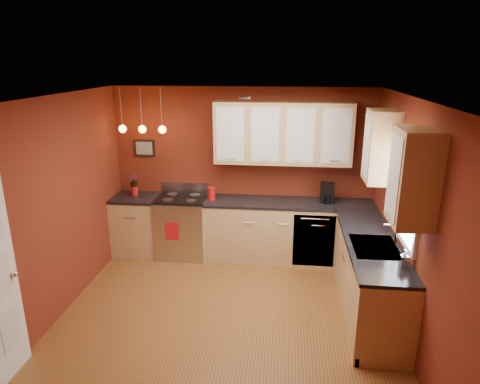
# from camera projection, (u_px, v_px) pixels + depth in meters

# --- Properties ---
(floor) EXTENTS (4.20, 4.20, 0.00)m
(floor) POSITION_uv_depth(u_px,v_px,m) (225.00, 323.00, 5.04)
(floor) COLOR brown
(floor) RESTS_ON ground
(ceiling) EXTENTS (4.00, 4.20, 0.02)m
(ceiling) POSITION_uv_depth(u_px,v_px,m) (222.00, 99.00, 4.27)
(ceiling) COLOR white
(ceiling) RESTS_ON wall_back
(wall_back) EXTENTS (4.00, 0.02, 2.60)m
(wall_back) POSITION_uv_depth(u_px,v_px,m) (243.00, 172.00, 6.65)
(wall_back) COLOR maroon
(wall_back) RESTS_ON floor
(wall_front) EXTENTS (4.00, 0.02, 2.60)m
(wall_front) POSITION_uv_depth(u_px,v_px,m) (174.00, 342.00, 2.66)
(wall_front) COLOR maroon
(wall_front) RESTS_ON floor
(wall_left) EXTENTS (0.02, 4.20, 2.60)m
(wall_left) POSITION_uv_depth(u_px,v_px,m) (50.00, 214.00, 4.87)
(wall_left) COLOR maroon
(wall_left) RESTS_ON floor
(wall_right) EXTENTS (0.02, 4.20, 2.60)m
(wall_right) POSITION_uv_depth(u_px,v_px,m) (413.00, 228.00, 4.45)
(wall_right) COLOR maroon
(wall_right) RESTS_ON floor
(base_cabinets_back_left) EXTENTS (0.70, 0.60, 0.90)m
(base_cabinets_back_left) POSITION_uv_depth(u_px,v_px,m) (138.00, 226.00, 6.79)
(base_cabinets_back_left) COLOR tan
(base_cabinets_back_left) RESTS_ON floor
(base_cabinets_back_right) EXTENTS (2.54, 0.60, 0.90)m
(base_cabinets_back_right) POSITION_uv_depth(u_px,v_px,m) (288.00, 232.00, 6.54)
(base_cabinets_back_right) COLOR tan
(base_cabinets_back_right) RESTS_ON floor
(base_cabinets_right) EXTENTS (0.60, 2.10, 0.90)m
(base_cabinets_right) POSITION_uv_depth(u_px,v_px,m) (369.00, 278.00, 5.16)
(base_cabinets_right) COLOR tan
(base_cabinets_right) RESTS_ON floor
(counter_back_left) EXTENTS (0.70, 0.62, 0.04)m
(counter_back_left) POSITION_uv_depth(u_px,v_px,m) (136.00, 198.00, 6.65)
(counter_back_left) COLOR black
(counter_back_left) RESTS_ON base_cabinets_back_left
(counter_back_right) EXTENTS (2.54, 0.62, 0.04)m
(counter_back_right) POSITION_uv_depth(u_px,v_px,m) (289.00, 203.00, 6.40)
(counter_back_right) COLOR black
(counter_back_right) RESTS_ON base_cabinets_back_right
(counter_right) EXTENTS (0.62, 2.10, 0.04)m
(counter_right) POSITION_uv_depth(u_px,v_px,m) (372.00, 243.00, 5.02)
(counter_right) COLOR black
(counter_right) RESTS_ON base_cabinets_right
(gas_range) EXTENTS (0.76, 0.64, 1.11)m
(gas_range) POSITION_uv_depth(u_px,v_px,m) (183.00, 226.00, 6.71)
(gas_range) COLOR #B5B5BA
(gas_range) RESTS_ON floor
(dishwasher_front) EXTENTS (0.60, 0.02, 0.80)m
(dishwasher_front) POSITION_uv_depth(u_px,v_px,m) (314.00, 241.00, 6.23)
(dishwasher_front) COLOR #B5B5BA
(dishwasher_front) RESTS_ON base_cabinets_back_right
(sink) EXTENTS (0.50, 0.70, 0.33)m
(sink) POSITION_uv_depth(u_px,v_px,m) (375.00, 249.00, 4.88)
(sink) COLOR #939398
(sink) RESTS_ON counter_right
(window) EXTENTS (0.06, 1.02, 1.22)m
(window) POSITION_uv_depth(u_px,v_px,m) (407.00, 184.00, 4.62)
(window) COLOR white
(window) RESTS_ON wall_right
(upper_cabinets_back) EXTENTS (2.00, 0.35, 0.90)m
(upper_cabinets_back) POSITION_uv_depth(u_px,v_px,m) (283.00, 133.00, 6.23)
(upper_cabinets_back) COLOR tan
(upper_cabinets_back) RESTS_ON wall_back
(upper_cabinets_right) EXTENTS (0.35, 1.95, 0.90)m
(upper_cabinets_right) POSITION_uv_depth(u_px,v_px,m) (395.00, 160.00, 4.58)
(upper_cabinets_right) COLOR tan
(upper_cabinets_right) RESTS_ON wall_right
(wall_picture) EXTENTS (0.32, 0.03, 0.26)m
(wall_picture) POSITION_uv_depth(u_px,v_px,m) (145.00, 148.00, 6.69)
(wall_picture) COLOR black
(wall_picture) RESTS_ON wall_back
(pendant_lights) EXTENTS (0.71, 0.11, 0.66)m
(pendant_lights) POSITION_uv_depth(u_px,v_px,m) (142.00, 129.00, 6.26)
(pendant_lights) COLOR #939398
(pendant_lights) RESTS_ON ceiling
(red_canister) EXTENTS (0.13, 0.13, 0.19)m
(red_canister) POSITION_uv_depth(u_px,v_px,m) (211.00, 193.00, 6.47)
(red_canister) COLOR #B31317
(red_canister) RESTS_ON counter_back_right
(red_vase) EXTENTS (0.09, 0.09, 0.15)m
(red_vase) POSITION_uv_depth(u_px,v_px,m) (134.00, 191.00, 6.68)
(red_vase) COLOR #B31317
(red_vase) RESTS_ON counter_back_left
(flowers) EXTENTS (0.15, 0.15, 0.21)m
(flowers) POSITION_uv_depth(u_px,v_px,m) (134.00, 181.00, 6.63)
(flowers) COLOR #B31317
(flowers) RESTS_ON red_vase
(coffee_maker) EXTENTS (0.22, 0.22, 0.30)m
(coffee_maker) POSITION_uv_depth(u_px,v_px,m) (327.00, 194.00, 6.33)
(coffee_maker) COLOR black
(coffee_maker) RESTS_ON counter_back_right
(soap_pump) EXTENTS (0.09, 0.09, 0.19)m
(soap_pump) POSITION_uv_depth(u_px,v_px,m) (404.00, 258.00, 4.37)
(soap_pump) COLOR silver
(soap_pump) RESTS_ON counter_right
(dish_towel) EXTENTS (0.21, 0.01, 0.28)m
(dish_towel) POSITION_uv_depth(u_px,v_px,m) (172.00, 231.00, 6.39)
(dish_towel) COLOR #B31317
(dish_towel) RESTS_ON gas_range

